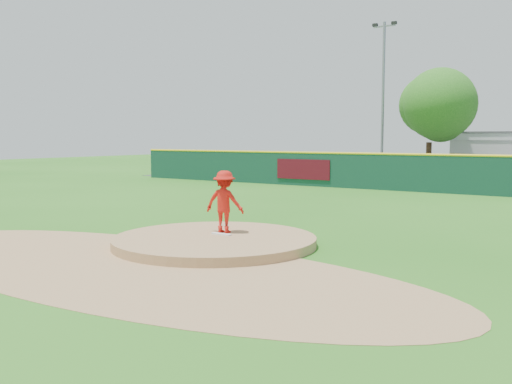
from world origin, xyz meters
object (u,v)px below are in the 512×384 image
Objects in this scene: van at (486,176)px; light_pole_left at (383,93)px; playground_slide at (274,169)px; deciduous_tree at (430,112)px; pitcher at (224,202)px.

light_pole_left is at bearing 59.96° from van.
deciduous_tree is (10.01, 2.93, 3.84)m from playground_slide.
light_pole_left is (-4.00, 2.00, 1.50)m from deciduous_tree.
pitcher reaches higher than van.
van is at bearing -23.35° from light_pole_left.
deciduous_tree is (-3.86, 1.39, 3.91)m from van.
deciduous_tree reaches higher than van.
deciduous_tree is at bearing 63.46° from van.
deciduous_tree reaches higher than playground_slide.
van is at bearing 6.32° from playground_slide.
light_pole_left is at bearing 153.43° from deciduous_tree.
van is 1.77× the size of playground_slide.
playground_slide is 9.43m from light_pole_left.
pitcher is 0.39× the size of van.
pitcher is 24.64m from deciduous_tree.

